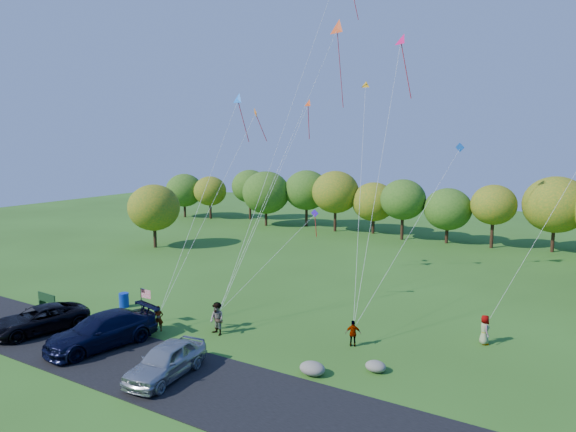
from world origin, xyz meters
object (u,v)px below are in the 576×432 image
at_px(flyer_c, 217,316).
at_px(trash_barrel, 124,300).
at_px(minivan_navy, 102,331).
at_px(minivan_dark, 39,319).
at_px(minivan_silver, 166,361).
at_px(flyer_d, 353,333).
at_px(flyer_b, 217,319).
at_px(flyer_e, 484,330).
at_px(park_bench, 48,300).
at_px(flyer_a, 159,319).

xyz_separation_m(flyer_c, trash_barrel, (-8.35, -0.09, -0.35)).
height_order(minivan_navy, trash_barrel, minivan_navy).
bearing_deg(minivan_dark, minivan_silver, 13.42).
bearing_deg(trash_barrel, flyer_d, 6.62).
height_order(flyer_b, flyer_d, flyer_b).
distance_m(flyer_b, trash_barrel, 8.98).
xyz_separation_m(minivan_navy, flyer_e, (18.55, 11.73, -0.12)).
height_order(flyer_c, park_bench, flyer_c).
xyz_separation_m(flyer_e, trash_barrel, (-23.09, -6.15, -0.36)).
distance_m(minivan_navy, flyer_b, 6.57).
bearing_deg(minivan_navy, flyer_a, 87.41).
bearing_deg(flyer_d, minivan_navy, 6.50).
distance_m(flyer_a, flyer_c, 3.60).
bearing_deg(flyer_a, flyer_b, -18.99).
bearing_deg(flyer_a, flyer_e, -15.81).
height_order(minivan_dark, flyer_d, minivan_dark).
height_order(flyer_d, flyer_e, flyer_e).
height_order(minivan_silver, flyer_a, minivan_silver).
height_order(flyer_b, park_bench, flyer_b).
bearing_deg(minivan_dark, flyer_c, 50.19).
bearing_deg(flyer_d, flyer_a, -5.43).
relative_size(minivan_dark, flyer_d, 3.68).
distance_m(minivan_silver, flyer_c, 6.89).
height_order(minivan_silver, trash_barrel, minivan_silver).
height_order(flyer_e, park_bench, flyer_e).
distance_m(flyer_b, flyer_c, 0.99).
xyz_separation_m(flyer_d, flyer_e, (6.37, 4.21, 0.10)).
distance_m(flyer_c, flyer_d, 8.58).
height_order(flyer_b, flyer_c, flyer_b).
relative_size(minivan_navy, flyer_a, 4.00).
distance_m(flyer_b, flyer_e, 15.72).
relative_size(flyer_b, flyer_d, 1.27).
distance_m(flyer_e, trash_barrel, 23.90).
distance_m(minivan_navy, flyer_d, 14.32).
height_order(flyer_a, flyer_e, flyer_e).
bearing_deg(flyer_a, flyer_d, -21.15).
xyz_separation_m(flyer_b, park_bench, (-13.23, -2.28, -0.38)).
bearing_deg(minivan_silver, park_bench, 160.01).
relative_size(flyer_b, flyer_e, 1.12).
height_order(minivan_dark, flyer_b, flyer_b).
relative_size(flyer_a, trash_barrel, 1.57).
relative_size(flyer_d, trash_barrel, 1.51).
bearing_deg(flyer_b, minivan_silver, -60.31).
xyz_separation_m(minivan_navy, park_bench, (-8.83, 2.60, -0.39)).
bearing_deg(flyer_e, flyer_a, 87.15).
bearing_deg(flyer_c, park_bench, 35.79).
xyz_separation_m(minivan_silver, flyer_e, (12.70, 12.64, -0.04)).
relative_size(minivan_navy, park_bench, 3.18).
distance_m(flyer_b, flyer_d, 8.22).
height_order(minivan_dark, flyer_c, flyer_c).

